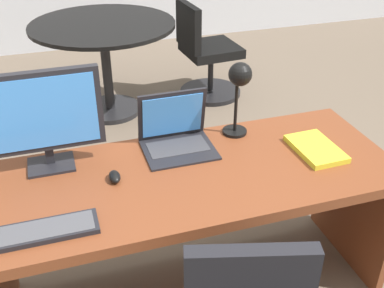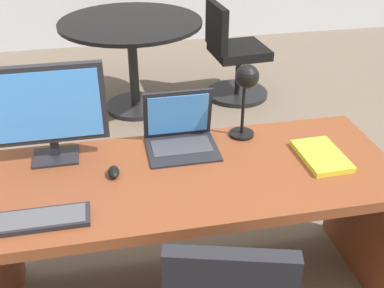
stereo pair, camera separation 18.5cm
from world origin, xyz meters
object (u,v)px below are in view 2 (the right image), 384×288
object	(u,v)px
monitor	(48,108)
keyboard	(35,220)
mouse	(114,172)
meeting_chair_near	(233,59)
meeting_table	(132,44)
desk_lamp	(246,86)
desk	(192,200)
laptop	(180,129)
book	(321,156)

from	to	relation	value
monitor	keyboard	bearing A→B (deg)	-97.24
keyboard	mouse	size ratio (longest dim) A/B	4.66
meeting_chair_near	meeting_table	bearing A→B (deg)	-175.37
keyboard	meeting_chair_near	distance (m)	2.83
desk_lamp	mouse	bearing A→B (deg)	-162.42
desk	laptop	distance (m)	0.33
desk	book	world-z (taller)	book
desk	desk_lamp	world-z (taller)	desk_lamp
meeting_table	meeting_chair_near	bearing A→B (deg)	4.63
desk	mouse	world-z (taller)	mouse
desk	keyboard	xyz separation A→B (m)	(-0.64, -0.25, 0.19)
desk	keyboard	bearing A→B (deg)	-158.77
keyboard	desk_lamp	xyz separation A→B (m)	(0.94, 0.45, 0.26)
meeting_chair_near	monitor	bearing A→B (deg)	-125.57
book	laptop	bearing A→B (deg)	156.85
desk_lamp	book	bearing A→B (deg)	-40.60
mouse	meeting_table	size ratio (longest dim) A/B	0.07
keyboard	meeting_chair_near	size ratio (longest dim) A/B	0.46
laptop	meeting_table	bearing A→B (deg)	92.00
laptop	desk_lamp	distance (m)	0.37
meeting_chair_near	keyboard	bearing A→B (deg)	-121.24
monitor	desk_lamp	world-z (taller)	monitor
laptop	mouse	xyz separation A→B (m)	(-0.32, -0.21, -0.06)
monitor	mouse	bearing A→B (deg)	-38.05
desk	book	distance (m)	0.62
laptop	keyboard	xyz separation A→B (m)	(-0.63, -0.46, -0.07)
meeting_table	monitor	bearing A→B (deg)	-105.04
meeting_chair_near	book	bearing A→B (deg)	-95.87
mouse	book	bearing A→B (deg)	-3.08
keyboard	meeting_chair_near	xyz separation A→B (m)	(1.45, 2.40, -0.37)
desk	mouse	xyz separation A→B (m)	(-0.34, -0.00, 0.20)
monitor	laptop	size ratio (longest dim) A/B	1.52
desk	mouse	bearing A→B (deg)	-179.98
desk	meeting_chair_near	xyz separation A→B (m)	(0.81, 2.15, -0.18)
book	meeting_chair_near	world-z (taller)	meeting_chair_near
laptop	desk_lamp	size ratio (longest dim) A/B	0.86
monitor	mouse	distance (m)	0.39
meeting_table	desk_lamp	bearing A→B (deg)	-78.71
mouse	meeting_table	world-z (taller)	meeting_table
desk_lamp	meeting_chair_near	world-z (taller)	desk_lamp
keyboard	desk_lamp	distance (m)	1.07
desk	mouse	size ratio (longest dim) A/B	20.84
mouse	meeting_chair_near	xyz separation A→B (m)	(1.15, 2.15, -0.38)
meeting_table	meeting_chair_near	size ratio (longest dim) A/B	1.35
book	meeting_chair_near	size ratio (longest dim) A/B	0.34
laptop	book	size ratio (longest dim) A/B	1.12
desk_lamp	meeting_chair_near	size ratio (longest dim) A/B	0.44
monitor	meeting_table	xyz separation A→B (m)	(0.51, 1.88, -0.38)
desk	desk_lamp	bearing A→B (deg)	34.24
monitor	meeting_chair_near	world-z (taller)	monitor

